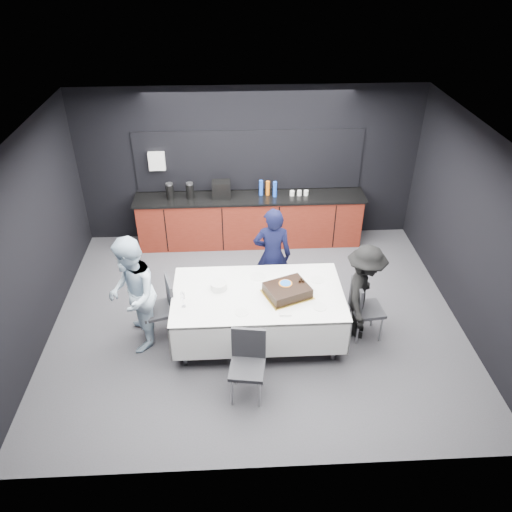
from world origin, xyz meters
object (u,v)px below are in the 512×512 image
(party_table, at_px, (258,301))
(person_left, at_px, (132,295))
(cake_assembly, at_px, (287,290))
(person_center, at_px, (272,256))
(chair_near, at_px, (248,359))
(champagne_flute, at_px, (183,297))
(plate_stack, at_px, (219,286))
(chair_right, at_px, (362,305))
(person_right, at_px, (363,292))
(chair_left, at_px, (163,304))

(party_table, distance_m, person_left, 1.69)
(cake_assembly, xyz_separation_m, person_center, (-0.13, 0.95, -0.06))
(chair_near, relative_size, person_left, 0.55)
(champagne_flute, relative_size, person_left, 0.13)
(plate_stack, xyz_separation_m, chair_right, (1.98, -0.16, -0.30))
(cake_assembly, bearing_deg, chair_near, -121.46)
(person_left, bearing_deg, plate_stack, 89.21)
(chair_near, distance_m, person_center, 1.95)
(person_left, bearing_deg, person_right, 82.04)
(plate_stack, relative_size, person_center, 0.14)
(person_center, bearing_deg, chair_near, 79.74)
(person_center, height_order, person_right, person_center)
(chair_right, bearing_deg, chair_left, 176.51)
(plate_stack, bearing_deg, person_center, 43.99)
(party_table, distance_m, chair_near, 1.01)
(chair_right, xyz_separation_m, person_center, (-1.19, 0.93, 0.26))
(champagne_flute, bearing_deg, chair_near, -43.06)
(person_center, relative_size, person_right, 1.10)
(person_right, bearing_deg, person_left, 110.56)
(chair_right, xyz_separation_m, person_right, (0.00, 0.05, 0.19))
(champagne_flute, bearing_deg, chair_right, 4.52)
(person_left, height_order, person_right, person_left)
(cake_assembly, height_order, chair_right, cake_assembly)
(party_table, relative_size, person_center, 1.46)
(champagne_flute, bearing_deg, person_right, 5.77)
(chair_left, bearing_deg, cake_assembly, -6.23)
(person_center, bearing_deg, chair_left, 28.75)
(chair_left, bearing_deg, champagne_flute, -47.40)
(person_center, bearing_deg, champagne_flute, 44.96)
(cake_assembly, distance_m, plate_stack, 0.94)
(party_table, height_order, chair_left, chair_left)
(chair_near, bearing_deg, chair_right, 30.19)
(plate_stack, bearing_deg, chair_right, -4.73)
(chair_near, xyz_separation_m, person_left, (-1.50, 0.95, 0.31))
(champagne_flute, distance_m, person_left, 0.72)
(chair_left, relative_size, person_center, 0.58)
(chair_near, bearing_deg, chair_left, 135.61)
(cake_assembly, distance_m, chair_near, 1.14)
(chair_right, relative_size, chair_near, 1.00)
(party_table, xyz_separation_m, chair_right, (1.45, -0.04, -0.11))
(party_table, height_order, champagne_flute, champagne_flute)
(chair_near, distance_m, person_left, 1.80)
(chair_right, bearing_deg, champagne_flute, -175.48)
(chair_right, xyz_separation_m, chair_near, (-1.63, -0.95, 0.00))
(party_table, height_order, person_center, person_center)
(chair_left, bearing_deg, plate_stack, -0.34)
(champagne_flute, bearing_deg, cake_assembly, 7.23)
(party_table, bearing_deg, chair_left, 174.59)
(party_table, height_order, chair_right, chair_right)
(chair_right, height_order, person_right, person_right)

